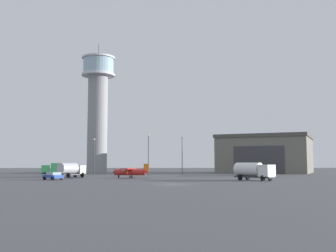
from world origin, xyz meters
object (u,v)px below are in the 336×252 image
Objects in this scene: light_post_centre at (94,153)px; truck_box_green at (56,169)px; airplane_red at (131,171)px; light_post_west at (148,151)px; light_post_east at (182,152)px; truck_box_teal at (247,169)px; truck_fuel_tanker_white at (253,170)px; car_blue at (53,176)px; control_tower at (98,105)px; truck_fuel_tanker_silver at (71,169)px.

truck_box_green is at bearing -163.33° from light_post_centre.
airplane_red is 20.16m from light_post_centre.
light_post_east reaches higher than light_post_west.
truck_box_teal is (26.79, 13.94, 0.26)m from airplane_red.
car_blue is at bearing -138.43° from truck_fuel_tanker_white.
control_tower is 6.53× the size of truck_fuel_tanker_silver.
light_post_west is at bearing -92.97° from airplane_red.
truck_fuel_tanker_silver is at bearing -141.13° from light_post_west.
airplane_red is at bearing -28.23° from truck_box_teal.
light_post_east is at bearing -79.72° from car_blue.
car_blue is 0.42× the size of light_post_west.
truck_fuel_tanker_silver is at bearing -42.23° from truck_box_teal.
control_tower is at bearing 95.25° from light_post_centre.
airplane_red is 24.54m from truck_fuel_tanker_white.
truck_box_green is 1.56× the size of car_blue.
light_post_east is (12.60, 27.27, 4.72)m from airplane_red.
control_tower is at bearing -89.97° from truck_box_teal.
truck_box_green is 47.51m from truck_fuel_tanker_white.
truck_fuel_tanker_white is 0.68× the size of light_post_west.
control_tower is at bearing -45.29° from car_blue.
truck_fuel_tanker_silver is at bearing -137.80° from light_post_east.
light_post_centre reaches higher than truck_box_green.
control_tower is 3.75× the size of light_post_east.
control_tower reaches higher than truck_box_teal.
truck_box_green is 11.61m from truck_fuel_tanker_silver.
light_post_east is at bearing 24.21° from light_post_centre.
truck_fuel_tanker_white is 0.65× the size of light_post_east.
airplane_red is 30.20m from truck_box_teal.
truck_box_green is 0.98× the size of truck_fuel_tanker_white.
truck_box_green is at bearing -173.09° from light_post_west.
light_post_west reaches higher than light_post_centre.
truck_fuel_tanker_silver is at bearing -91.50° from control_tower.
truck_fuel_tanker_white is 34.80m from light_post_west.
truck_fuel_tanker_silver is at bearing -103.23° from light_post_centre.
car_blue is (-1.73, -47.77, -19.53)m from control_tower.
truck_fuel_tanker_silver is at bearing -46.97° from car_blue.
car_blue is 43.85m from light_post_east.
truck_fuel_tanker_white reaches higher than truck_box_teal.
truck_box_teal is at bearing 167.37° from truck_box_green.
light_post_west is (16.04, 12.93, 4.18)m from truck_fuel_tanker_silver.
truck_box_green is at bearing -31.42° from airplane_red.
car_blue is (4.45, -22.58, -0.91)m from truck_box_green.
light_post_west reaches higher than truck_box_teal.
light_post_centre is (3.82, 25.06, 4.53)m from car_blue.
truck_box_teal is at bearing -5.37° from light_post_centre.
light_post_west reaches higher than airplane_red.
truck_fuel_tanker_white is 37.69m from truck_fuel_tanker_silver.
truck_box_teal is at bearing -34.26° from control_tower.
light_post_centre is at bearing -52.81° from airplane_red.
light_post_west is (16.85, 25.16, 5.11)m from car_blue.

